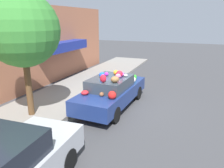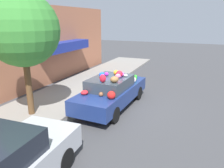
# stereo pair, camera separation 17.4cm
# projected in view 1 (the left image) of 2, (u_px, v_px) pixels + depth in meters

# --- Properties ---
(ground_plane) EXTENTS (60.00, 60.00, 0.00)m
(ground_plane) POSITION_uv_depth(u_px,v_px,m) (111.00, 106.00, 9.83)
(ground_plane) COLOR #424244
(sidewalk_curb) EXTENTS (24.00, 3.20, 0.12)m
(sidewalk_curb) POSITION_uv_depth(u_px,v_px,m) (60.00, 97.00, 10.78)
(sidewalk_curb) COLOR gray
(sidewalk_curb) RESTS_ON ground
(building_facade) EXTENTS (18.00, 1.20, 4.57)m
(building_facade) POSITION_uv_depth(u_px,v_px,m) (24.00, 50.00, 11.15)
(building_facade) COLOR #B26B4C
(building_facade) RESTS_ON ground
(street_tree) EXTENTS (2.70, 2.70, 4.63)m
(street_tree) POSITION_uv_depth(u_px,v_px,m) (22.00, 30.00, 7.80)
(street_tree) COLOR brown
(street_tree) RESTS_ON sidewalk_curb
(fire_hydrant) EXTENTS (0.20, 0.20, 0.70)m
(fire_hydrant) POSITION_uv_depth(u_px,v_px,m) (92.00, 84.00, 11.53)
(fire_hydrant) COLOR #B2B2B7
(fire_hydrant) RESTS_ON sidewalk_curb
(art_car) EXTENTS (4.60, 1.84, 1.71)m
(art_car) POSITION_uv_depth(u_px,v_px,m) (112.00, 91.00, 9.58)
(art_car) COLOR navy
(art_car) RESTS_ON ground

